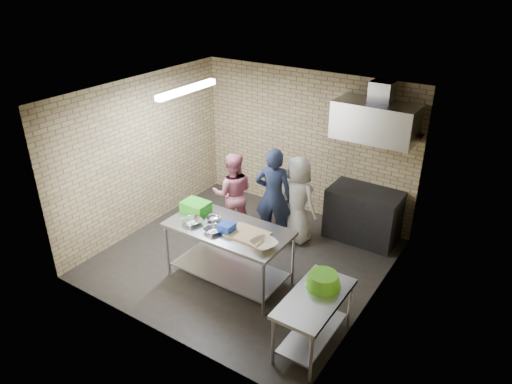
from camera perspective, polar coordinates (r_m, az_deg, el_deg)
floor at (r=7.78m, az=-1.44°, el=-7.98°), size 4.20×4.20×0.00m
ceiling at (r=6.63m, az=-1.70°, el=11.63°), size 4.20×4.20×0.00m
back_wall at (r=8.68m, az=5.99°, el=5.79°), size 4.20×0.06×2.70m
front_wall at (r=5.78m, az=-12.96°, el=-6.15°), size 4.20×0.06×2.70m
left_wall at (r=8.38m, az=-13.50°, el=4.40°), size 0.06×4.00×2.70m
right_wall at (r=6.28m, az=14.46°, el=-3.52°), size 0.06×4.00×2.70m
prep_table at (r=7.07m, az=-3.28°, el=-7.49°), size 1.82×0.91×0.91m
side_counter at (r=6.08m, az=6.96°, el=-15.21°), size 0.60×1.20×0.75m
stove at (r=8.29m, az=12.84°, el=-2.70°), size 1.20×0.70×0.90m
range_hood at (r=7.68m, az=14.22°, el=8.27°), size 1.30×0.60×0.60m
hood_duct at (r=7.70m, az=14.99°, el=11.72°), size 0.35×0.30×0.30m
wall_shelf at (r=7.83m, az=16.62°, el=6.91°), size 0.80×0.20×0.04m
fluorescent_fixture at (r=7.25m, az=-8.36°, el=12.17°), size 0.10×1.25×0.08m
green_crate at (r=7.25m, az=-7.30°, el=-1.78°), size 0.40×0.30×0.16m
blue_tub at (r=6.69m, az=-3.56°, el=-4.32°), size 0.20×0.20×0.13m
cutting_board at (r=6.63m, az=-1.04°, el=-5.14°), size 0.56×0.43×0.03m
mixing_bowl_a at (r=6.95m, az=-7.70°, el=-3.59°), size 0.36×0.36×0.07m
mixing_bowl_b at (r=7.00m, az=-5.13°, el=-3.21°), size 0.27×0.27×0.07m
mixing_bowl_c at (r=6.71m, az=-5.19°, el=-4.64°), size 0.33×0.33×0.06m
ceramic_bowl at (r=6.36m, az=0.93°, el=-6.35°), size 0.44×0.44×0.09m
green_basin at (r=5.97m, az=8.13°, el=-10.47°), size 0.46×0.46×0.17m
bottle_red at (r=7.86m, az=14.99°, el=8.05°), size 0.07×0.07×0.18m
man_navy at (r=7.82m, az=2.11°, el=-0.49°), size 0.72×0.60×1.70m
woman_pink at (r=8.15m, az=-2.80°, el=-0.18°), size 0.91×0.87×1.48m
woman_white at (r=7.92m, az=5.02°, el=-0.93°), size 0.84×0.65×1.53m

